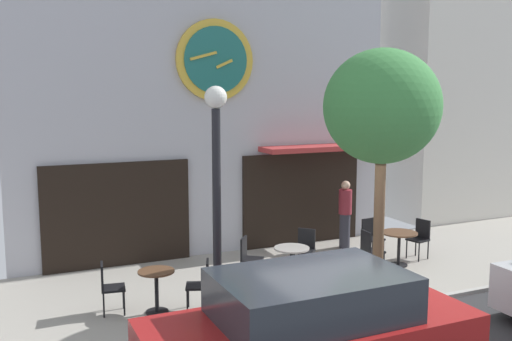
{
  "coord_description": "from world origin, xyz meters",
  "views": [
    {
      "loc": [
        -5.29,
        -7.81,
        3.83
      ],
      "look_at": [
        -0.69,
        2.31,
        2.28
      ],
      "focal_mm": 40.06,
      "sensor_mm": 36.0,
      "label": 1
    }
  ],
  "objects_px": {
    "cafe_chair_outer": "(202,281)",
    "parked_car_red": "(311,332)",
    "cafe_table_rightmost": "(399,241)",
    "street_lamp": "(217,206)",
    "cafe_chair_mid_row": "(108,284)",
    "pedestrian_maroon": "(345,213)",
    "cafe_chair_near_lamp": "(371,235)",
    "cafe_table_center_right": "(292,258)",
    "cafe_chair_facing_wall": "(370,248)",
    "street_tree": "(382,108)",
    "cafe_chair_left_end": "(248,255)",
    "cafe_table_center_left": "(157,285)",
    "cafe_chair_right_end": "(305,246)",
    "cafe_chair_by_entrance": "(420,236)"
  },
  "relations": [
    {
      "from": "cafe_chair_outer",
      "to": "parked_car_red",
      "type": "xyz_separation_m",
      "value": [
        0.4,
        -3.1,
        0.23
      ]
    },
    {
      "from": "cafe_table_rightmost",
      "to": "street_lamp",
      "type": "bearing_deg",
      "value": -164.25
    },
    {
      "from": "cafe_chair_mid_row",
      "to": "pedestrian_maroon",
      "type": "height_order",
      "value": "pedestrian_maroon"
    },
    {
      "from": "cafe_chair_outer",
      "to": "cafe_chair_mid_row",
      "type": "xyz_separation_m",
      "value": [
        -1.52,
        0.54,
        0.0
      ]
    },
    {
      "from": "cafe_chair_outer",
      "to": "cafe_chair_near_lamp",
      "type": "bearing_deg",
      "value": 17.86
    },
    {
      "from": "cafe_chair_near_lamp",
      "to": "parked_car_red",
      "type": "distance_m",
      "value": 6.26
    },
    {
      "from": "cafe_table_center_right",
      "to": "cafe_table_rightmost",
      "type": "distance_m",
      "value": 2.7
    },
    {
      "from": "cafe_chair_facing_wall",
      "to": "cafe_chair_mid_row",
      "type": "xyz_separation_m",
      "value": [
        -5.49,
        -0.05,
        0.0
      ]
    },
    {
      "from": "street_tree",
      "to": "cafe_chair_outer",
      "type": "height_order",
      "value": "street_tree"
    },
    {
      "from": "cafe_chair_mid_row",
      "to": "pedestrian_maroon",
      "type": "bearing_deg",
      "value": 17.29
    },
    {
      "from": "cafe_chair_near_lamp",
      "to": "cafe_chair_mid_row",
      "type": "relative_size",
      "value": 1.0
    },
    {
      "from": "cafe_chair_left_end",
      "to": "cafe_table_center_left",
      "type": "bearing_deg",
      "value": -157.13
    },
    {
      "from": "cafe_chair_right_end",
      "to": "cafe_chair_by_entrance",
      "type": "distance_m",
      "value": 2.88
    },
    {
      "from": "cafe_chair_near_lamp",
      "to": "cafe_chair_left_end",
      "type": "height_order",
      "value": "same"
    },
    {
      "from": "cafe_chair_right_end",
      "to": "cafe_table_rightmost",
      "type": "bearing_deg",
      "value": -15.05
    },
    {
      "from": "cafe_chair_right_end",
      "to": "cafe_chair_facing_wall",
      "type": "xyz_separation_m",
      "value": [
        1.2,
        -0.66,
        0.0
      ]
    },
    {
      "from": "street_lamp",
      "to": "cafe_chair_by_entrance",
      "type": "xyz_separation_m",
      "value": [
        5.58,
        1.61,
        -1.46
      ]
    },
    {
      "from": "pedestrian_maroon",
      "to": "street_tree",
      "type": "bearing_deg",
      "value": -113.04
    },
    {
      "from": "cafe_chair_right_end",
      "to": "cafe_chair_left_end",
      "type": "distance_m",
      "value": 1.39
    },
    {
      "from": "cafe_table_center_left",
      "to": "cafe_chair_facing_wall",
      "type": "bearing_deg",
      "value": 4.35
    },
    {
      "from": "parked_car_red",
      "to": "cafe_chair_by_entrance",
      "type": "bearing_deg",
      "value": 37.79
    },
    {
      "from": "cafe_chair_by_entrance",
      "to": "parked_car_red",
      "type": "distance_m",
      "value": 6.61
    },
    {
      "from": "cafe_chair_outer",
      "to": "cafe_chair_mid_row",
      "type": "height_order",
      "value": "same"
    },
    {
      "from": "street_lamp",
      "to": "cafe_chair_facing_wall",
      "type": "xyz_separation_m",
      "value": [
        3.92,
        1.24,
        -1.46
      ]
    },
    {
      "from": "street_tree",
      "to": "cafe_chair_outer",
      "type": "relative_size",
      "value": 5.11
    },
    {
      "from": "street_lamp",
      "to": "cafe_chair_facing_wall",
      "type": "bearing_deg",
      "value": 17.6
    },
    {
      "from": "cafe_chair_facing_wall",
      "to": "cafe_chair_left_end",
      "type": "xyz_separation_m",
      "value": [
        -2.58,
        0.54,
        0.0
      ]
    },
    {
      "from": "cafe_table_center_right",
      "to": "cafe_table_rightmost",
      "type": "xyz_separation_m",
      "value": [
        2.7,
        0.04,
        0.04
      ]
    },
    {
      "from": "cafe_table_center_left",
      "to": "cafe_table_rightmost",
      "type": "distance_m",
      "value": 5.59
    },
    {
      "from": "cafe_table_center_left",
      "to": "cafe_chair_left_end",
      "type": "xyz_separation_m",
      "value": [
        2.13,
        0.9,
        0.02
      ]
    },
    {
      "from": "cafe_chair_left_end",
      "to": "cafe_chair_near_lamp",
      "type": "bearing_deg",
      "value": 6.47
    },
    {
      "from": "street_tree",
      "to": "cafe_table_center_right",
      "type": "bearing_deg",
      "value": 128.08
    },
    {
      "from": "cafe_chair_right_end",
      "to": "parked_car_red",
      "type": "relative_size",
      "value": 0.21
    },
    {
      "from": "cafe_table_rightmost",
      "to": "street_tree",
      "type": "bearing_deg",
      "value": -138.82
    },
    {
      "from": "cafe_table_rightmost",
      "to": "cafe_chair_near_lamp",
      "type": "relative_size",
      "value": 0.88
    },
    {
      "from": "cafe_table_rightmost",
      "to": "pedestrian_maroon",
      "type": "xyz_separation_m",
      "value": [
        -0.28,
        1.73,
        0.3
      ]
    },
    {
      "from": "cafe_chair_by_entrance",
      "to": "cafe_chair_left_end",
      "type": "xyz_separation_m",
      "value": [
        -4.25,
        0.18,
        0.0
      ]
    },
    {
      "from": "parked_car_red",
      "to": "cafe_chair_right_end",
      "type": "bearing_deg",
      "value": 61.46
    },
    {
      "from": "street_lamp",
      "to": "cafe_table_rightmost",
      "type": "height_order",
      "value": "street_lamp"
    },
    {
      "from": "cafe_chair_near_lamp",
      "to": "parked_car_red",
      "type": "xyz_separation_m",
      "value": [
        -4.24,
        -4.59,
        0.23
      ]
    },
    {
      "from": "street_lamp",
      "to": "cafe_chair_facing_wall",
      "type": "distance_m",
      "value": 4.36
    },
    {
      "from": "cafe_table_center_right",
      "to": "cafe_chair_outer",
      "type": "xyz_separation_m",
      "value": [
        -2.12,
        -0.65,
        0.01
      ]
    },
    {
      "from": "street_tree",
      "to": "cafe_chair_facing_wall",
      "type": "distance_m",
      "value": 3.37
    },
    {
      "from": "cafe_chair_near_lamp",
      "to": "pedestrian_maroon",
      "type": "relative_size",
      "value": 0.54
    },
    {
      "from": "cafe_table_rightmost",
      "to": "cafe_chair_facing_wall",
      "type": "height_order",
      "value": "cafe_chair_facing_wall"
    },
    {
      "from": "cafe_chair_right_end",
      "to": "cafe_chair_mid_row",
      "type": "xyz_separation_m",
      "value": [
        -4.28,
        -0.7,
        0.0
      ]
    },
    {
      "from": "cafe_table_center_right",
      "to": "pedestrian_maroon",
      "type": "xyz_separation_m",
      "value": [
        2.42,
        1.78,
        0.34
      ]
    },
    {
      "from": "pedestrian_maroon",
      "to": "cafe_table_rightmost",
      "type": "bearing_deg",
      "value": -80.83
    },
    {
      "from": "cafe_table_center_left",
      "to": "cafe_table_rightmost",
      "type": "bearing_deg",
      "value": 4.74
    },
    {
      "from": "street_tree",
      "to": "cafe_table_center_right",
      "type": "distance_m",
      "value": 3.49
    }
  ]
}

